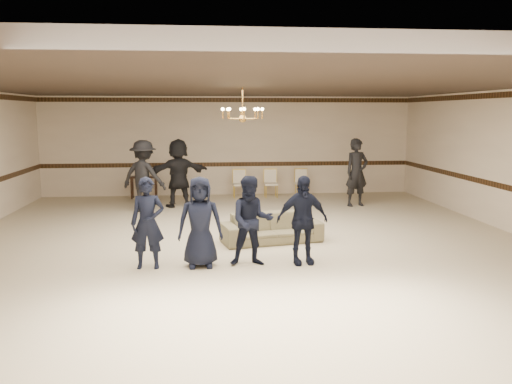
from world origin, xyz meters
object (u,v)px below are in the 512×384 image
banquet_chair_left (240,184)px  boy_d (302,220)px  boy_c (252,221)px  console_table (144,187)px  adult_right (357,172)px  chandelier (243,103)px  boy_a (148,223)px  settee (271,228)px  banquet_chair_mid (271,184)px  adult_mid (178,173)px  adult_left (144,176)px  boy_b (200,222)px  banquet_chair_right (302,183)px

banquet_chair_left → boy_d: bearing=-91.5°
boy_d → banquet_chair_left: boy_d is taller
boy_c → console_table: 8.16m
boy_c → adult_right: 6.72m
chandelier → boy_d: bearing=-68.6°
boy_a → chandelier: bearing=53.2°
settee → banquet_chair_mid: 5.91m
boy_a → banquet_chair_mid: 8.13m
boy_c → adult_mid: 6.29m
settee → adult_left: (-3.00, 3.76, 0.67)m
adult_left → banquet_chair_left: 3.50m
boy_b → banquet_chair_right: boy_b is taller
boy_b → banquet_chair_left: bearing=79.7°
adult_right → banquet_chair_right: 2.26m
boy_a → banquet_chair_right: boy_a is taller
boy_b → banquet_chair_mid: 7.82m
banquet_chair_right → boy_a: bearing=-124.5°
settee → adult_right: adult_right is taller
boy_a → adult_left: bearing=98.8°
boy_d → adult_right: adult_right is taller
boy_b → boy_c: (0.90, 0.00, 0.00)m
boy_a → adult_right: size_ratio=0.82×
boy_b → boy_c: 0.90m
adult_mid → boy_a: bearing=71.6°
boy_a → boy_b: bearing=2.1°
chandelier → boy_a: chandelier is taller
boy_a → boy_d: size_ratio=1.00×
boy_c → settee: (0.57, 1.64, -0.49)m
adult_left → adult_right: 6.01m
chandelier → adult_mid: (-1.55, 3.85, -1.90)m
boy_d → settee: size_ratio=0.77×
chandelier → adult_mid: size_ratio=0.48×
adult_left → adult_right: same height
chandelier → banquet_chair_mid: size_ratio=1.07×
boy_b → boy_d: 1.80m
boy_c → adult_left: 5.92m
boy_d → settee: (-0.33, 1.64, -0.49)m
adult_left → boy_b: bearing=130.6°
adult_left → banquet_chair_mid: adult_left is taller
banquet_chair_left → boy_c: bearing=-98.4°
boy_a → adult_left: adult_left is taller
settee → boy_b: bearing=-143.9°
banquet_chair_mid → settee: bearing=-95.8°
boy_a → banquet_chair_left: bearing=76.3°
boy_c → adult_mid: (-1.53, 6.10, 0.18)m
adult_mid → console_table: size_ratio=2.33×
console_table → boy_b: bearing=-73.9°
adult_right → banquet_chair_mid: adult_right is taller
boy_c → console_table: size_ratio=1.90×
boy_b → adult_left: size_ratio=0.82×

